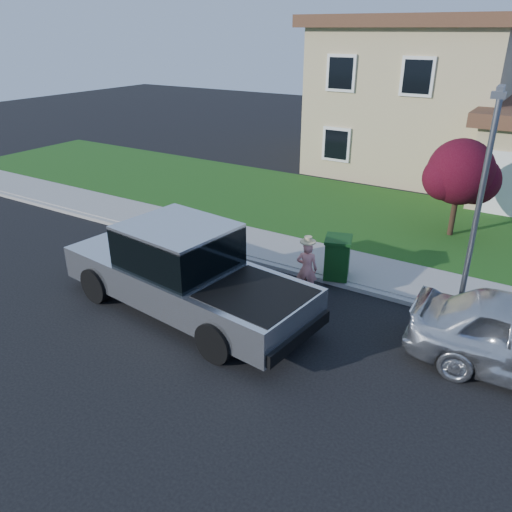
{
  "coord_description": "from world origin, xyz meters",
  "views": [
    {
      "loc": [
        6.54,
        -8.38,
        6.31
      ],
      "look_at": [
        0.63,
        1.12,
        1.2
      ],
      "focal_mm": 35.0,
      "sensor_mm": 36.0,
      "label": 1
    }
  ],
  "objects": [
    {
      "name": "pickup_truck",
      "position": [
        -0.53,
        -0.26,
        1.03
      ],
      "size": [
        6.9,
        2.99,
        2.2
      ],
      "rotation": [
        0.0,
        0.0,
        -0.11
      ],
      "color": "black",
      "rests_on": "ground"
    },
    {
      "name": "ground",
      "position": [
        0.0,
        0.0,
        0.0
      ],
      "size": [
        80.0,
        80.0,
        0.0
      ],
      "primitive_type": "plane",
      "color": "black",
      "rests_on": "ground"
    },
    {
      "name": "curb",
      "position": [
        1.0,
        2.9,
        0.06
      ],
      "size": [
        40.0,
        0.2,
        0.12
      ],
      "primitive_type": "cube",
      "color": "gray",
      "rests_on": "ground"
    },
    {
      "name": "trash_bin",
      "position": [
        1.97,
        3.1,
        0.72
      ],
      "size": [
        0.9,
        0.97,
        1.13
      ],
      "rotation": [
        0.0,
        0.0,
        0.32
      ],
      "color": "#0F3913",
      "rests_on": "sidewalk"
    },
    {
      "name": "house",
      "position": [
        1.31,
        16.38,
        3.17
      ],
      "size": [
        14.0,
        11.3,
        6.85
      ],
      "color": "tan",
      "rests_on": "ground"
    },
    {
      "name": "sidewalk",
      "position": [
        1.0,
        4.0,
        0.07
      ],
      "size": [
        40.0,
        2.0,
        0.15
      ],
      "primitive_type": "cube",
      "color": "gray",
      "rests_on": "ground"
    },
    {
      "name": "ornamental_tree",
      "position": [
        3.93,
        8.03,
        2.12
      ],
      "size": [
        2.3,
        2.07,
        3.15
      ],
      "color": "black",
      "rests_on": "lawn"
    },
    {
      "name": "street_lamp",
      "position": [
        5.24,
        2.69,
        3.04
      ],
      "size": [
        0.27,
        0.69,
        5.33
      ],
      "rotation": [
        0.0,
        0.0,
        0.06
      ],
      "color": "slate",
      "rests_on": "ground"
    },
    {
      "name": "woman",
      "position": [
        1.62,
        1.97,
        0.77
      ],
      "size": [
        0.62,
        0.5,
        1.64
      ],
      "rotation": [
        0.0,
        0.0,
        3.43
      ],
      "color": "#E3867D",
      "rests_on": "ground"
    },
    {
      "name": "lawn",
      "position": [
        1.0,
        8.5,
        0.05
      ],
      "size": [
        40.0,
        7.0,
        0.1
      ],
      "primitive_type": "cube",
      "color": "#144413",
      "rests_on": "ground"
    }
  ]
}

